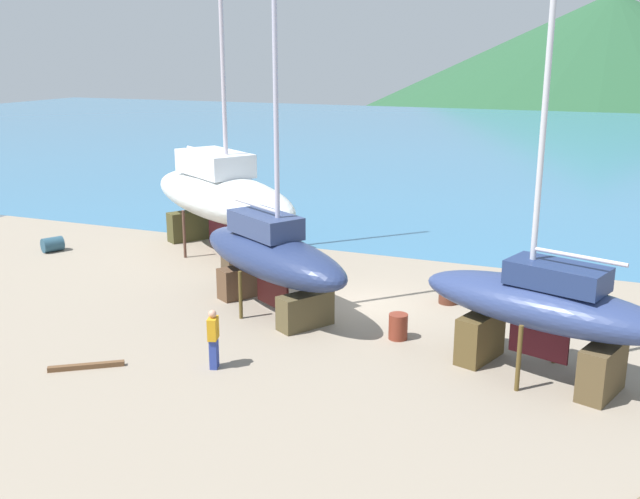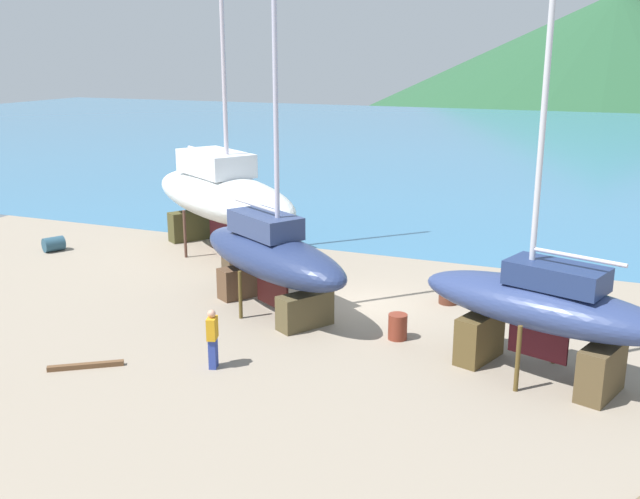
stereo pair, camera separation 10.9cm
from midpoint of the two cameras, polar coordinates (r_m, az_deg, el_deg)
ground_plane at (r=21.08m, az=-0.99°, el=-8.24°), size 43.73×43.73×0.00m
sea_water at (r=71.13m, az=16.13°, el=7.87°), size 174.93×83.13×0.01m
headland_hill at (r=166.16m, az=21.65°, el=11.30°), size 172.24×172.24×39.93m
sailboat_large_starboard at (r=24.03m, az=-3.69°, el=-0.52°), size 7.55×5.79×11.48m
sailboat_mid_port at (r=31.49m, az=-7.58°, el=4.24°), size 10.51×8.36×15.60m
sailboat_far_slipway at (r=19.90m, az=17.07°, el=-4.34°), size 7.12×4.13×12.47m
worker at (r=20.17m, az=-8.23°, el=-6.85°), size 0.36×0.49×1.68m
barrel_rust_near at (r=22.19m, az=6.22°, el=-6.01°), size 0.65×0.65×0.78m
barrel_blue_faded at (r=33.64m, az=-19.99°, el=0.40°), size 0.95×1.05×0.63m
barrel_tipped_right at (r=25.48m, az=10.14°, el=-3.19°), size 0.72×0.72×0.90m
timber_short_cross at (r=21.22m, az=-17.68°, el=-8.64°), size 1.75×1.29×0.14m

